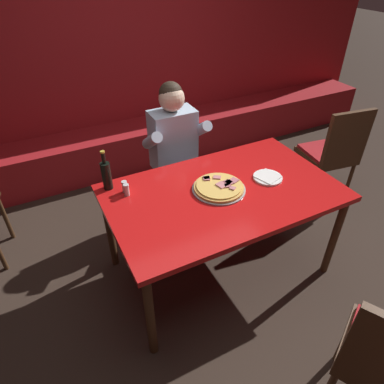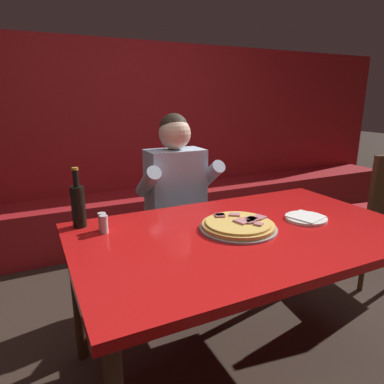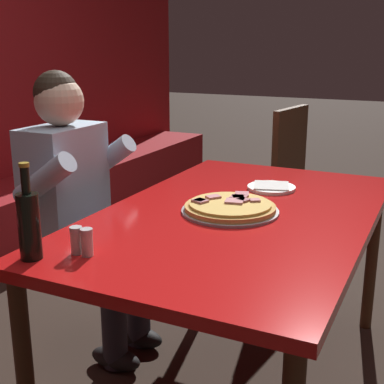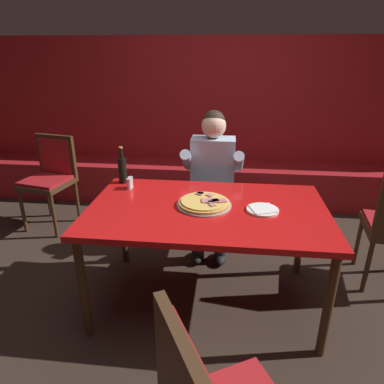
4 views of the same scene
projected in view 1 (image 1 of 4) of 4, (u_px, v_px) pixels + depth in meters
The scene contains 11 objects.
ground_plane at pixel (218, 266), 2.81m from camera, with size 24.00×24.00×0.00m, color #33261E.
booth_wall_panel at pixel (122, 75), 3.81m from camera, with size 6.80×0.16×1.90m, color #A3191E.
booth_bench at pixel (138, 145), 4.01m from camera, with size 6.46×0.48×0.46m, color #A3191E.
main_dining_table at pixel (223, 199), 2.40m from camera, with size 1.60×0.97×0.76m.
pizza at pixel (219, 187), 2.35m from camera, with size 0.37×0.37×0.05m.
plate_white_paper at pixel (268, 177), 2.47m from camera, with size 0.21×0.21×0.02m.
beer_bottle at pixel (106, 175), 2.32m from camera, with size 0.07×0.07×0.29m.
shaker_oregano at pixel (127, 190), 2.29m from camera, with size 0.04×0.04×0.09m.
shaker_black_pepper at pixel (125, 187), 2.32m from camera, with size 0.04×0.04×0.09m.
diner_seated_blue_shirt at pixel (177, 152), 2.91m from camera, with size 0.53×0.53×1.27m.
dining_chair_far_left at pixel (334, 150), 3.20m from camera, with size 0.50×0.50×1.00m.
Camera 1 is at (-1.06, -1.60, 2.15)m, focal length 32.00 mm.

